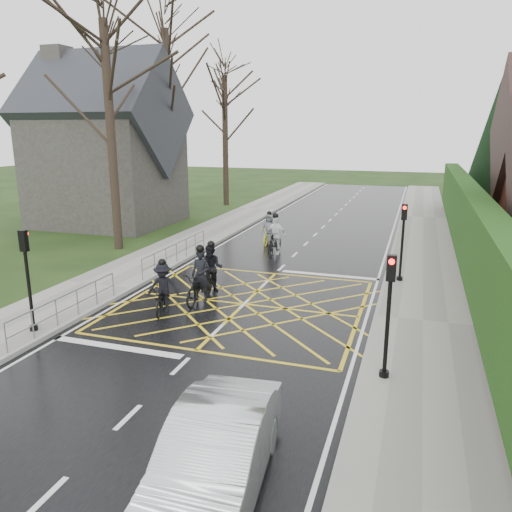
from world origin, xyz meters
The scene contains 22 objects.
ground centered at (0.00, 0.00, 0.00)m, with size 120.00×120.00×0.00m, color black.
road centered at (0.00, 0.00, 0.01)m, with size 9.00×80.00×0.01m, color black.
sidewalk_right centered at (6.00, 0.00, 0.07)m, with size 3.00×80.00×0.15m, color gray.
sidewalk_left centered at (-6.00, 0.00, 0.07)m, with size 3.00×80.00×0.15m, color gray.
stone_wall centered at (7.75, 6.00, 0.35)m, with size 0.50×38.00×0.70m, color slate.
hedge centered at (7.75, 6.00, 2.10)m, with size 0.90×38.00×2.80m, color #153A0F.
conifer centered at (10.75, 26.00, 4.99)m, with size 4.60×4.60×10.00m.
church centered at (-13.54, 12.00, 4.93)m, with size 8.80×7.80×11.00m.
tree_near centered at (-9.00, 6.00, 7.91)m, with size 9.24×9.24×11.44m.
tree_mid centered at (-10.00, 14.00, 8.63)m, with size 10.08×10.08×12.48m.
tree_far centered at (-9.30, 22.00, 7.19)m, with size 8.40×8.40×10.40m.
railing_south centered at (-4.65, -3.50, 0.78)m, with size 0.05×5.04×1.03m.
railing_north centered at (-4.65, 4.00, 0.79)m, with size 0.05×6.04×1.03m.
traffic_light_ne centered at (5.10, 4.20, 1.66)m, with size 0.24×0.31×3.21m.
traffic_light_se centered at (5.10, -4.20, 1.66)m, with size 0.24×0.31×3.21m.
traffic_light_sw centered at (-5.10, -4.50, 1.66)m, with size 0.24×0.31×3.21m.
cyclist_rear centered at (-1.58, -0.20, 0.68)m, with size 0.77×2.15×2.08m.
cyclist_back centered at (-1.66, 0.96, 0.75)m, with size 0.99×2.04×1.97m.
cyclist_mid centered at (-2.38, -1.50, 0.67)m, with size 1.23×1.99×1.83m.
cyclist_front centered at (-0.96, 7.28, 0.76)m, with size 1.12×2.07×2.06m.
cyclist_lead centered at (-1.88, 9.32, 0.62)m, with size 0.82×1.87×1.79m.
car centered at (2.68, -9.09, 0.74)m, with size 1.56×4.47×1.47m, color silver.
Camera 1 is at (5.56, -15.68, 6.01)m, focal length 35.00 mm.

